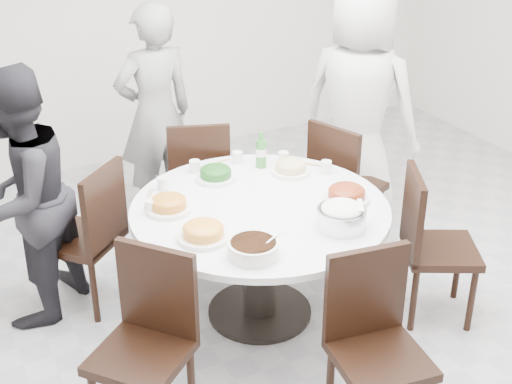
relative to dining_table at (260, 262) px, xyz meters
name	(u,v)px	position (x,y,z in m)	size (l,w,h in m)	color
floor	(322,329)	(0.26, -0.32, -0.38)	(6.00, 6.00, 0.01)	#AEADB2
wall_back	(141,2)	(0.26, 2.68, 1.02)	(6.00, 0.01, 2.80)	white
dining_table	(260,262)	(0.00, 0.00, 0.00)	(1.50, 1.50, 0.75)	white
chair_ne	(348,183)	(0.95, 0.49, 0.10)	(0.42, 0.42, 0.95)	black
chair_n	(198,179)	(0.05, 1.04, 0.10)	(0.42, 0.42, 0.95)	black
chair_nw	(81,236)	(-0.91, 0.62, 0.10)	(0.42, 0.42, 0.95)	black
chair_sw	(140,352)	(-0.95, -0.59, 0.10)	(0.42, 0.42, 0.95)	black
chair_s	(381,355)	(0.05, -1.13, 0.10)	(0.42, 0.42, 0.95)	black
chair_se	(441,247)	(0.96, -0.49, 0.10)	(0.42, 0.42, 0.95)	black
diner_right	(359,107)	(1.20, 0.76, 0.54)	(0.89, 0.58, 1.83)	silver
diner_middle	(155,115)	(-0.08, 1.50, 0.45)	(0.60, 0.40, 1.65)	black
diner_left	(22,199)	(-1.21, 0.65, 0.41)	(0.76, 0.59, 1.57)	black
dish_greens	(216,175)	(-0.08, 0.44, 0.41)	(0.25, 0.25, 0.06)	white
dish_pale	(291,169)	(0.38, 0.31, 0.41)	(0.24, 0.24, 0.07)	white
dish_orange	(168,205)	(-0.49, 0.19, 0.41)	(0.26, 0.26, 0.07)	white
dish_redbrown	(346,195)	(0.48, -0.17, 0.41)	(0.28, 0.28, 0.07)	white
dish_tofu	(203,233)	(-0.44, -0.19, 0.41)	(0.28, 0.28, 0.07)	white
rice_bowl	(341,218)	(0.27, -0.42, 0.43)	(0.27, 0.27, 0.12)	silver
soup_bowl	(253,249)	(-0.28, -0.46, 0.42)	(0.26, 0.26, 0.08)	white
beverage_bottle	(261,150)	(0.26, 0.48, 0.49)	(0.07, 0.07, 0.24)	#32772F
tea_cups	(220,161)	(0.03, 0.60, 0.42)	(0.07, 0.07, 0.08)	white
chopsticks	(211,162)	(-0.01, 0.68, 0.38)	(0.24, 0.04, 0.01)	tan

